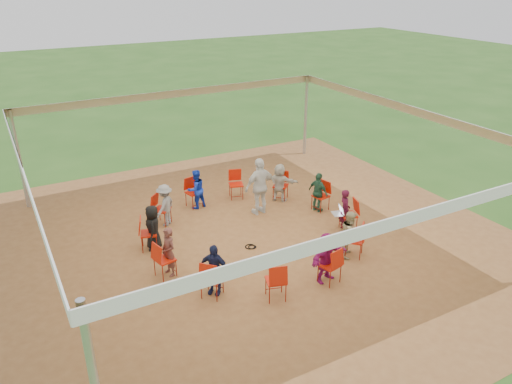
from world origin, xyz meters
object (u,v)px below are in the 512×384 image
person_seated_4 (165,205)px  chair_11 (355,240)px  person_seated_8 (326,257)px  chair_4 (194,193)px  person_seated_3 (196,189)px  chair_1 (321,196)px  person_seated_7 (214,269)px  person_seated_0 (345,210)px  standing_person (260,186)px  chair_6 (149,234)px  person_seated_6 (169,252)px  chair_10 (330,265)px  person_seated_1 (318,192)px  person_seated_9 (350,234)px  chair_8 (212,278)px  chair_7 (165,260)px  chair_0 (349,215)px  person_seated_5 (153,228)px  chair_3 (236,185)px  chair_2 (281,186)px  cable_coil (251,247)px  laptop (339,212)px  person_seated_2 (280,183)px  chair_5 (162,210)px

person_seated_4 → chair_11: bearing=90.0°
person_seated_4 → person_seated_8: 4.94m
chair_4 → person_seated_3: size_ratio=0.75×
chair_1 → person_seated_7: 5.06m
person_seated_0 → chair_11: bearing=169.9°
person_seated_8 → standing_person: size_ratio=0.71×
chair_6 → person_seated_3: (2.00, 1.70, 0.16)m
person_seated_6 → chair_10: bearing=43.7°
person_seated_1 → chair_11: bearing=152.3°
person_seated_6 → person_seated_8: bearing=45.0°
chair_6 → person_seated_9: bearing=75.4°
chair_4 → chair_8: 4.64m
chair_7 → person_seated_6: person_seated_6 is taller
chair_0 → person_seated_1: 1.37m
chair_1 → person_seated_5: (-5.06, 0.18, 0.16)m
person_seated_1 → person_seated_3: bearing=45.0°
chair_10 → chair_3: bearing=75.0°
chair_7 → chair_10: bearing=45.0°
chair_10 → person_seated_4: person_seated_4 is taller
chair_2 → chair_4: same height
chair_4 → chair_10: 5.36m
person_seated_9 → cable_coil: bearing=100.1°
standing_person → laptop: bearing=120.0°
person_seated_0 → person_seated_4: (-4.17, 2.65, 0.00)m
chair_0 → person_seated_7: bearing=119.2°
chair_1 → chair_3: (-1.81, 1.97, 0.00)m
person_seated_2 → person_seated_7: bearing=90.0°
chair_3 → chair_11: 4.64m
chair_10 → person_seated_7: 2.63m
chair_4 → chair_6: size_ratio=1.00×
chair_5 → person_seated_7: person_seated_7 is taller
cable_coil → person_seated_5: bearing=152.5°
person_seated_9 → chair_6: bearing=105.4°
person_seated_0 → standing_person: standing_person is taller
person_seated_2 → chair_4: bearing=27.7°
chair_1 → person_seated_7: person_seated_7 is taller
chair_4 → person_seated_2: 2.63m
chair_1 → cable_coil: bearing=96.0°
chair_4 → person_seated_1: bearing=133.7°
chair_0 → chair_5: 5.18m
person_seated_6 → chair_4: bearing=136.3°
chair_0 → person_seated_9: (-0.82, -1.08, 0.16)m
chair_7 → person_seated_3: person_seated_3 is taller
person_seated_1 → person_seated_5: 4.94m
chair_0 → person_seated_9: bearing=160.1°
chair_5 → person_seated_7: (-0.07, -3.70, 0.16)m
cable_coil → chair_6: bearing=153.0°
chair_7 → person_seated_5: (0.17, 1.35, 0.16)m
chair_11 → chair_7: bearing=120.0°
person_seated_9 → chair_10: bearing=169.9°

